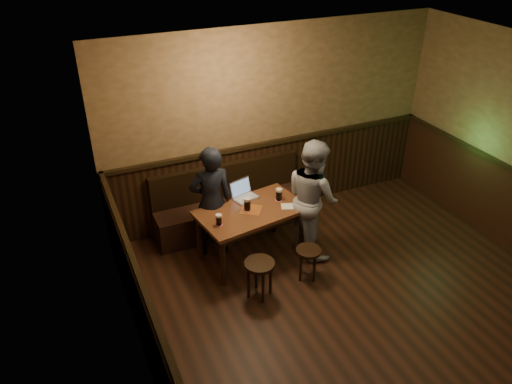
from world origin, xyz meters
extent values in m
cube|color=black|center=(0.00, 0.00, -0.01)|extent=(5.00, 6.00, 0.02)
cube|color=beige|center=(0.00, 0.00, 2.81)|extent=(5.00, 6.00, 0.02)
cube|color=#8F6A49|center=(0.00, 3.01, 1.40)|extent=(5.00, 0.02, 2.80)
cube|color=#8F6A49|center=(-2.51, 0.00, 1.40)|extent=(0.02, 6.00, 2.80)
cube|color=black|center=(0.00, 2.98, 0.55)|extent=(4.98, 0.04, 1.10)
cube|color=black|center=(-2.48, 0.00, 0.55)|extent=(0.04, 5.98, 1.10)
cube|color=black|center=(0.00, 2.95, 1.13)|extent=(4.98, 0.06, 0.06)
cube|color=black|center=(-2.45, 0.00, 1.13)|extent=(0.06, 5.98, 0.06)
cube|color=black|center=(-0.79, 2.71, 0.23)|extent=(2.20, 0.50, 0.45)
cube|color=black|center=(-0.79, 2.91, 0.70)|extent=(2.20, 0.10, 0.50)
cube|color=#532717|center=(-0.79, 1.98, 0.71)|extent=(1.47, 0.99, 0.05)
cube|color=black|center=(-0.79, 1.98, 0.63)|extent=(1.34, 0.85, 0.08)
cube|color=maroon|center=(-0.79, 1.98, 0.73)|extent=(0.35, 0.35, 0.00)
cylinder|color=black|center=(-1.34, 1.58, 0.34)|extent=(0.07, 0.07, 0.68)
cylinder|color=black|center=(-1.43, 2.19, 0.34)|extent=(0.07, 0.07, 0.68)
cylinder|color=black|center=(-0.14, 1.77, 0.34)|extent=(0.07, 0.07, 0.68)
cylinder|color=black|center=(-0.24, 2.39, 0.34)|extent=(0.07, 0.07, 0.68)
cylinder|color=black|center=(-1.01, 1.23, 0.47)|extent=(0.40, 0.40, 0.04)
cylinder|color=black|center=(-0.87, 1.21, 0.24)|extent=(0.04, 0.04, 0.47)
cylinder|color=black|center=(-0.99, 1.36, 0.24)|extent=(0.04, 0.04, 0.47)
cylinder|color=black|center=(-1.15, 1.24, 0.24)|extent=(0.04, 0.04, 0.47)
cylinder|color=black|center=(-1.02, 1.09, 0.24)|extent=(0.04, 0.04, 0.47)
cylinder|color=black|center=(-0.31, 1.29, 0.41)|extent=(0.39, 0.39, 0.04)
cylinder|color=black|center=(-0.20, 1.32, 0.20)|extent=(0.03, 0.03, 0.41)
cylinder|color=black|center=(-0.34, 1.41, 0.20)|extent=(0.03, 0.03, 0.41)
cylinder|color=black|center=(-0.43, 1.26, 0.20)|extent=(0.03, 0.03, 0.41)
cylinder|color=black|center=(-0.28, 1.17, 0.20)|extent=(0.03, 0.03, 0.41)
cylinder|color=#A8141D|center=(-1.28, 1.82, 0.73)|extent=(0.10, 0.10, 0.00)
cylinder|color=silver|center=(-1.28, 1.82, 0.74)|extent=(0.08, 0.08, 0.00)
cylinder|color=black|center=(-1.28, 1.82, 0.80)|extent=(0.07, 0.07, 0.12)
cylinder|color=beige|center=(-1.28, 1.82, 0.87)|extent=(0.07, 0.07, 0.03)
cylinder|color=#A8141D|center=(-0.84, 1.99, 0.73)|extent=(0.12, 0.12, 0.00)
cylinder|color=silver|center=(-0.84, 1.99, 0.74)|extent=(0.10, 0.10, 0.00)
cylinder|color=black|center=(-0.84, 1.99, 0.81)|extent=(0.08, 0.08, 0.14)
cylinder|color=beige|center=(-0.84, 1.99, 0.89)|extent=(0.09, 0.09, 0.03)
cylinder|color=#A8141D|center=(-0.36, 2.05, 0.73)|extent=(0.11, 0.11, 0.00)
cylinder|color=silver|center=(-0.36, 2.05, 0.74)|extent=(0.09, 0.09, 0.00)
cylinder|color=black|center=(-0.36, 2.05, 0.81)|extent=(0.08, 0.08, 0.13)
cylinder|color=beige|center=(-0.36, 2.05, 0.89)|extent=(0.08, 0.08, 0.03)
cube|color=silver|center=(-0.74, 2.26, 0.74)|extent=(0.38, 0.31, 0.02)
cube|color=#B2B2B7|center=(-0.74, 2.26, 0.75)|extent=(0.33, 0.26, 0.00)
cube|color=silver|center=(-0.78, 2.37, 0.86)|extent=(0.33, 0.16, 0.21)
cube|color=#5A7CA8|center=(-0.77, 2.36, 0.86)|extent=(0.30, 0.14, 0.18)
cube|color=silver|center=(-0.30, 1.85, 0.73)|extent=(0.26, 0.22, 0.00)
imported|color=black|center=(-1.21, 2.29, 0.78)|extent=(0.60, 0.42, 1.56)
imported|color=#98989D|center=(0.01, 1.82, 0.81)|extent=(0.66, 0.82, 1.62)
camera|label=1|loc=(-2.92, -2.98, 4.13)|focal=35.00mm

